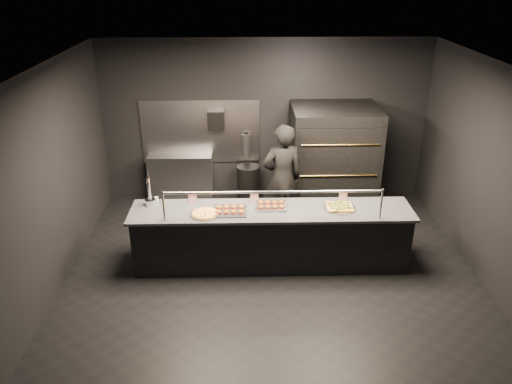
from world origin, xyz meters
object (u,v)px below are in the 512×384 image
(beer_tap, at_px, (149,195))
(round_pizza, at_px, (205,214))
(worker, at_px, (282,179))
(pizza_oven, at_px, (333,159))
(fire_extinguisher, at_px, (246,145))
(square_pizza, at_px, (340,207))
(trash_bin, at_px, (248,184))
(service_counter, at_px, (271,237))
(slider_tray_a, at_px, (230,210))
(prep_shelf, at_px, (181,178))
(slider_tray_b, at_px, (271,205))
(towel_dispenser, at_px, (216,120))

(beer_tap, height_order, round_pizza, beer_tap)
(worker, bearing_deg, pizza_oven, -153.96)
(pizza_oven, bearing_deg, fire_extinguisher, 162.11)
(square_pizza, relative_size, trash_bin, 0.68)
(round_pizza, bearing_deg, pizza_oven, 43.45)
(beer_tap, distance_m, trash_bin, 2.60)
(service_counter, xyz_separation_m, worker, (0.23, 1.12, 0.46))
(beer_tap, xyz_separation_m, slider_tray_a, (1.18, -0.26, -0.14))
(trash_bin, xyz_separation_m, worker, (0.55, -1.10, 0.57))
(service_counter, distance_m, prep_shelf, 2.82)
(pizza_oven, height_order, worker, pizza_oven)
(square_pizza, bearing_deg, worker, 124.75)
(pizza_oven, xyz_separation_m, round_pizza, (-2.15, -2.04, -0.03))
(square_pizza, xyz_separation_m, trash_bin, (-1.31, 2.20, -0.59))
(square_pizza, bearing_deg, slider_tray_b, 176.47)
(pizza_oven, bearing_deg, slider_tray_b, -123.45)
(fire_extinguisher, distance_m, slider_tray_b, 2.35)
(beer_tap, height_order, slider_tray_a, beer_tap)
(beer_tap, height_order, square_pizza, beer_tap)
(pizza_oven, xyz_separation_m, beer_tap, (-2.98, -1.70, 0.12))
(towel_dispenser, height_order, slider_tray_b, towel_dispenser)
(square_pizza, distance_m, trash_bin, 2.63)
(towel_dispenser, distance_m, beer_tap, 2.41)
(round_pizza, height_order, trash_bin, round_pizza)
(pizza_oven, relative_size, slider_tray_a, 4.01)
(square_pizza, bearing_deg, pizza_oven, 83.69)
(slider_tray_b, bearing_deg, fire_extinguisher, 98.58)
(prep_shelf, bearing_deg, service_counter, -55.41)
(fire_extinguisher, bearing_deg, square_pizza, -60.56)
(square_pizza, bearing_deg, fire_extinguisher, 119.44)
(trash_bin, bearing_deg, beer_tap, -125.88)
(towel_dispenser, distance_m, slider_tray_b, 2.55)
(beer_tap, bearing_deg, prep_shelf, 85.10)
(worker, bearing_deg, towel_dispenser, -61.20)
(towel_dispenser, relative_size, slider_tray_a, 0.74)
(service_counter, bearing_deg, round_pizza, -171.84)
(beer_tap, distance_m, round_pizza, 0.91)
(worker, bearing_deg, beer_tap, 11.68)
(beer_tap, xyz_separation_m, round_pizza, (0.83, -0.34, -0.15))
(prep_shelf, bearing_deg, beer_tap, -94.90)
(slider_tray_a, xyz_separation_m, worker, (0.83, 1.18, -0.02))
(pizza_oven, bearing_deg, trash_bin, 168.10)
(fire_extinguisher, height_order, square_pizza, fire_extinguisher)
(pizza_oven, bearing_deg, towel_dispenser, 166.86)
(trash_bin, bearing_deg, prep_shelf, 175.53)
(service_counter, relative_size, round_pizza, 9.11)
(fire_extinguisher, xyz_separation_m, round_pizza, (-0.60, -2.54, -0.12))
(service_counter, height_order, worker, worker)
(pizza_oven, xyz_separation_m, towel_dispenser, (-2.10, 0.49, 0.58))
(round_pizza, bearing_deg, slider_tray_a, 11.71)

